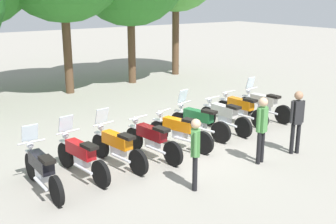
{
  "coord_description": "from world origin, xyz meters",
  "views": [
    {
      "loc": [
        -6.46,
        -9.07,
        4.17
      ],
      "look_at": [
        0.0,
        0.5,
        0.9
      ],
      "focal_mm": 44.83,
      "sensor_mm": 36.0,
      "label": 1
    }
  ],
  "objects_px": {
    "motorcycle_6": "(224,116)",
    "person_2": "(262,125)",
    "motorcycle_1": "(81,156)",
    "motorcycle_4": "(179,130)",
    "motorcycle_8": "(264,104)",
    "motorcycle_5": "(198,120)",
    "person_1": "(297,117)",
    "motorcycle_7": "(241,108)",
    "motorcycle_3": "(152,139)",
    "person_0": "(195,149)",
    "motorcycle_2": "(117,146)",
    "motorcycle_0": "(42,169)"
  },
  "relations": [
    {
      "from": "motorcycle_2",
      "to": "motorcycle_4",
      "type": "xyz_separation_m",
      "value": [
        2.02,
        0.17,
        -0.01
      ]
    },
    {
      "from": "motorcycle_0",
      "to": "motorcycle_8",
      "type": "height_order",
      "value": "same"
    },
    {
      "from": "motorcycle_7",
      "to": "motorcycle_0",
      "type": "bearing_deg",
      "value": 94.54
    },
    {
      "from": "motorcycle_1",
      "to": "person_0",
      "type": "xyz_separation_m",
      "value": [
        1.81,
        -2.03,
        0.42
      ]
    },
    {
      "from": "motorcycle_5",
      "to": "motorcycle_7",
      "type": "xyz_separation_m",
      "value": [
        2.02,
        0.32,
        -0.01
      ]
    },
    {
      "from": "motorcycle_1",
      "to": "motorcycle_7",
      "type": "xyz_separation_m",
      "value": [
        6.05,
        1.01,
        -0.01
      ]
    },
    {
      "from": "motorcycle_8",
      "to": "motorcycle_5",
      "type": "bearing_deg",
      "value": 88.23
    },
    {
      "from": "motorcycle_4",
      "to": "motorcycle_5",
      "type": "xyz_separation_m",
      "value": [
        1.01,
        0.42,
        0.01
      ]
    },
    {
      "from": "motorcycle_4",
      "to": "motorcycle_6",
      "type": "height_order",
      "value": "same"
    },
    {
      "from": "motorcycle_8",
      "to": "motorcycle_4",
      "type": "bearing_deg",
      "value": 92.93
    },
    {
      "from": "motorcycle_3",
      "to": "person_2",
      "type": "height_order",
      "value": "person_2"
    },
    {
      "from": "motorcycle_0",
      "to": "person_2",
      "type": "xyz_separation_m",
      "value": [
        5.09,
        -1.54,
        0.49
      ]
    },
    {
      "from": "motorcycle_2",
      "to": "motorcycle_5",
      "type": "xyz_separation_m",
      "value": [
        3.02,
        0.59,
        0.0
      ]
    },
    {
      "from": "motorcycle_3",
      "to": "person_0",
      "type": "distance_m",
      "value": 2.18
    },
    {
      "from": "motorcycle_3",
      "to": "motorcycle_8",
      "type": "bearing_deg",
      "value": -89.05
    },
    {
      "from": "motorcycle_0",
      "to": "motorcycle_7",
      "type": "height_order",
      "value": "motorcycle_0"
    },
    {
      "from": "person_1",
      "to": "motorcycle_1",
      "type": "bearing_deg",
      "value": -87.73
    },
    {
      "from": "motorcycle_5",
      "to": "person_1",
      "type": "relative_size",
      "value": 1.24
    },
    {
      "from": "motorcycle_7",
      "to": "motorcycle_8",
      "type": "bearing_deg",
      "value": -98.96
    },
    {
      "from": "motorcycle_1",
      "to": "motorcycle_5",
      "type": "distance_m",
      "value": 4.09
    },
    {
      "from": "motorcycle_3",
      "to": "motorcycle_6",
      "type": "height_order",
      "value": "same"
    },
    {
      "from": "motorcycle_3",
      "to": "person_1",
      "type": "distance_m",
      "value": 3.88
    },
    {
      "from": "motorcycle_1",
      "to": "motorcycle_5",
      "type": "xyz_separation_m",
      "value": [
        4.03,
        0.7,
        0.0
      ]
    },
    {
      "from": "motorcycle_3",
      "to": "person_0",
      "type": "bearing_deg",
      "value": 165.66
    },
    {
      "from": "person_1",
      "to": "motorcycle_4",
      "type": "bearing_deg",
      "value": -111.01
    },
    {
      "from": "motorcycle_5",
      "to": "motorcycle_8",
      "type": "distance_m",
      "value": 3.04
    },
    {
      "from": "motorcycle_1",
      "to": "motorcycle_3",
      "type": "relative_size",
      "value": 1.0
    },
    {
      "from": "motorcycle_2",
      "to": "motorcycle_0",
      "type": "bearing_deg",
      "value": 90.27
    },
    {
      "from": "motorcycle_0",
      "to": "motorcycle_4",
      "type": "distance_m",
      "value": 4.06
    },
    {
      "from": "motorcycle_1",
      "to": "motorcycle_0",
      "type": "bearing_deg",
      "value": 94.88
    },
    {
      "from": "motorcycle_7",
      "to": "person_2",
      "type": "height_order",
      "value": "person_2"
    },
    {
      "from": "motorcycle_5",
      "to": "person_2",
      "type": "xyz_separation_m",
      "value": [
        0.06,
        -2.48,
        0.49
      ]
    },
    {
      "from": "motorcycle_6",
      "to": "person_2",
      "type": "height_order",
      "value": "person_2"
    },
    {
      "from": "motorcycle_1",
      "to": "person_2",
      "type": "xyz_separation_m",
      "value": [
        4.09,
        -1.78,
        0.49
      ]
    },
    {
      "from": "motorcycle_3",
      "to": "person_2",
      "type": "xyz_separation_m",
      "value": [
        2.07,
        -1.88,
        0.51
      ]
    },
    {
      "from": "motorcycle_1",
      "to": "motorcycle_4",
      "type": "relative_size",
      "value": 1.03
    },
    {
      "from": "motorcycle_3",
      "to": "person_1",
      "type": "height_order",
      "value": "person_1"
    },
    {
      "from": "person_1",
      "to": "person_2",
      "type": "xyz_separation_m",
      "value": [
        -1.26,
        0.05,
        -0.0
      ]
    },
    {
      "from": "motorcycle_8",
      "to": "person_1",
      "type": "xyz_separation_m",
      "value": [
        -1.71,
        -2.78,
        0.5
      ]
    },
    {
      "from": "motorcycle_5",
      "to": "person_2",
      "type": "height_order",
      "value": "person_2"
    },
    {
      "from": "person_0",
      "to": "person_2",
      "type": "xyz_separation_m",
      "value": [
        2.28,
        0.25,
        0.07
      ]
    },
    {
      "from": "motorcycle_1",
      "to": "motorcycle_5",
      "type": "relative_size",
      "value": 1.02
    },
    {
      "from": "motorcycle_7",
      "to": "motorcycle_8",
      "type": "distance_m",
      "value": 1.01
    },
    {
      "from": "motorcycle_1",
      "to": "motorcycle_5",
      "type": "height_order",
      "value": "same"
    },
    {
      "from": "motorcycle_6",
      "to": "motorcycle_8",
      "type": "bearing_deg",
      "value": -85.89
    },
    {
      "from": "motorcycle_0",
      "to": "person_2",
      "type": "relative_size",
      "value": 1.28
    },
    {
      "from": "motorcycle_5",
      "to": "person_1",
      "type": "height_order",
      "value": "person_1"
    },
    {
      "from": "person_1",
      "to": "motorcycle_0",
      "type": "bearing_deg",
      "value": -82.92
    },
    {
      "from": "motorcycle_7",
      "to": "motorcycle_8",
      "type": "height_order",
      "value": "motorcycle_8"
    },
    {
      "from": "motorcycle_1",
      "to": "motorcycle_8",
      "type": "distance_m",
      "value": 7.12
    }
  ]
}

